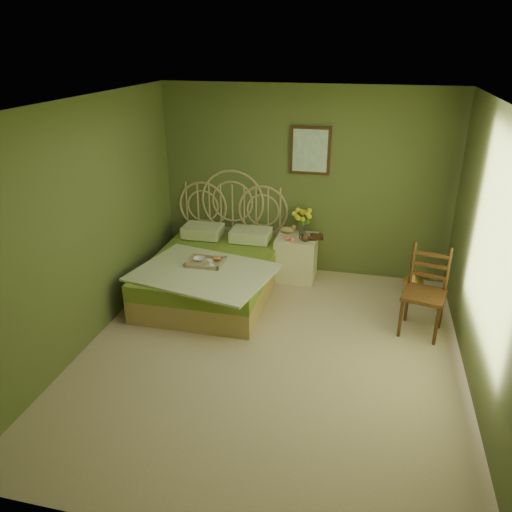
% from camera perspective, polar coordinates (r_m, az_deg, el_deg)
% --- Properties ---
extents(floor, '(4.50, 4.50, 0.00)m').
position_cam_1_polar(floor, '(5.48, 1.62, -11.12)').
color(floor, '#C9B091').
rests_on(floor, ground).
extents(ceiling, '(4.50, 4.50, 0.00)m').
position_cam_1_polar(ceiling, '(4.53, 2.01, 17.03)').
color(ceiling, silver).
rests_on(ceiling, wall_back).
extents(wall_back, '(4.00, 0.00, 4.00)m').
position_cam_1_polar(wall_back, '(6.97, 5.54, 8.34)').
color(wall_back, '#515C30').
rests_on(wall_back, floor).
extents(wall_left, '(0.00, 4.50, 4.50)m').
position_cam_1_polar(wall_left, '(5.58, -18.81, 3.27)').
color(wall_left, '#515C30').
rests_on(wall_left, floor).
extents(wall_right, '(0.00, 4.50, 4.50)m').
position_cam_1_polar(wall_right, '(4.91, 25.34, -0.54)').
color(wall_right, '#515C30').
rests_on(wall_right, floor).
extents(wall_art, '(0.54, 0.04, 0.64)m').
position_cam_1_polar(wall_art, '(6.83, 6.21, 11.89)').
color(wall_art, '#351E0E').
rests_on(wall_art, wall_back).
extents(bed, '(1.80, 2.28, 1.41)m').
position_cam_1_polar(bed, '(6.62, -4.89, -1.60)').
color(bed, tan).
rests_on(bed, floor).
extents(nightstand, '(0.55, 0.55, 1.03)m').
position_cam_1_polar(nightstand, '(7.01, 4.67, 0.38)').
color(nightstand, '#F4EBC7').
rests_on(nightstand, floor).
extents(chair, '(0.54, 0.54, 1.02)m').
position_cam_1_polar(chair, '(5.95, 18.70, -3.17)').
color(chair, '#351E0E').
rests_on(chair, floor).
extents(birdcage, '(0.24, 0.24, 0.37)m').
position_cam_1_polar(birdcage, '(6.77, 17.47, -3.31)').
color(birdcage, '#D29043').
rests_on(birdcage, floor).
extents(book_lower, '(0.21, 0.26, 0.02)m').
position_cam_1_polar(book_lower, '(6.90, 6.19, 2.18)').
color(book_lower, '#381E0F').
rests_on(book_lower, nightstand).
extents(book_upper, '(0.18, 0.23, 0.02)m').
position_cam_1_polar(book_upper, '(6.90, 6.20, 2.33)').
color(book_upper, '#472819').
rests_on(book_upper, nightstand).
extents(cereal_bowl, '(0.15, 0.15, 0.04)m').
position_cam_1_polar(cereal_bowl, '(6.34, -6.54, -0.36)').
color(cereal_bowl, white).
rests_on(cereal_bowl, bed).
extents(coffee_cup, '(0.09, 0.09, 0.07)m').
position_cam_1_polar(coffee_cup, '(6.18, -5.31, -0.75)').
color(coffee_cup, white).
rests_on(coffee_cup, bed).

